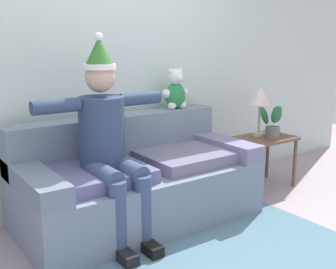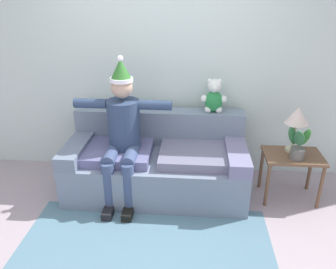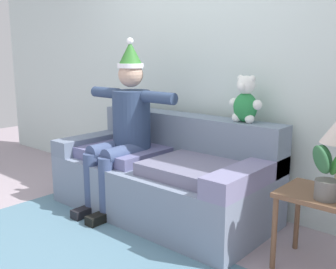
% 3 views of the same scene
% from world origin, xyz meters
% --- Properties ---
extents(back_wall, '(7.00, 0.10, 2.70)m').
position_xyz_m(back_wall, '(0.00, 1.55, 1.35)').
color(back_wall, silver).
rests_on(back_wall, ground_plane).
extents(couch, '(1.94, 0.93, 0.84)m').
position_xyz_m(couch, '(0.00, 1.00, 0.33)').
color(couch, slate).
rests_on(couch, ground_plane).
extents(person_seated, '(1.02, 0.77, 1.52)m').
position_xyz_m(person_seated, '(-0.34, 0.84, 0.77)').
color(person_seated, navy).
rests_on(person_seated, ground_plane).
extents(teddy_bear, '(0.29, 0.17, 0.38)m').
position_xyz_m(teddy_bear, '(0.61, 1.30, 1.01)').
color(teddy_bear, '#268442').
rests_on(teddy_bear, couch).
extents(side_table, '(0.60, 0.42, 0.52)m').
position_xyz_m(side_table, '(1.45, 0.93, 0.44)').
color(side_table, brown).
rests_on(side_table, ground_plane).
extents(table_lamp, '(0.24, 0.24, 0.50)m').
position_xyz_m(table_lamp, '(1.45, 1.01, 0.91)').
color(table_lamp, '#B9BB93').
rests_on(table_lamp, side_table).
extents(potted_plant, '(0.26, 0.26, 0.36)m').
position_xyz_m(potted_plant, '(1.45, 0.84, 0.69)').
color(potted_plant, '#5D5B57').
rests_on(potted_plant, side_table).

